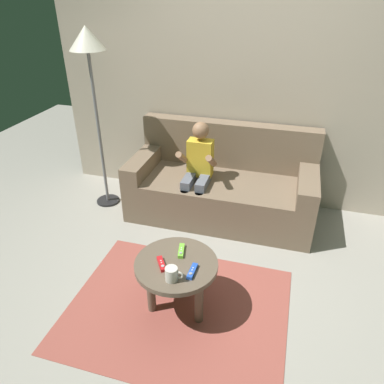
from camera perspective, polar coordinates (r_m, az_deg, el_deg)
The scene contains 11 objects.
ground_plane at distance 2.85m, azimuth 3.45°, elevation -16.30°, with size 8.10×8.10×0.00m, color #9E998E.
wall_back at distance 3.63m, azimuth 9.96°, elevation 16.68°, with size 4.05×0.05×2.50m, color #B2A38E.
couch at distance 3.64m, azimuth 4.75°, elevation 0.92°, with size 1.78×0.80×0.87m.
person_seated_on_couch at distance 3.40m, azimuth 0.91°, elevation 3.72°, with size 0.33×0.41×0.97m.
coffee_table at distance 2.53m, azimuth -2.41°, elevation -12.25°, with size 0.56×0.56×0.44m.
area_rug at distance 2.78m, azimuth -2.29°, elevation -17.78°, with size 1.56×1.24×0.01m, color #9E4C42.
game_remote_red_near_edge at distance 2.45m, azimuth -4.80°, elevation -11.16°, with size 0.11×0.14×0.03m.
game_remote_blue_center at distance 2.39m, azimuth 0.05°, elevation -12.31°, with size 0.04×0.14×0.03m.
game_remote_lime_far_corner at distance 2.55m, azimuth -1.69°, elevation -9.20°, with size 0.06×0.14×0.03m.
coffee_mug at distance 2.32m, azimuth -3.18°, elevation -12.72°, with size 0.12×0.08×0.10m.
floor_lamp at distance 3.53m, azimuth -15.91°, elevation 20.06°, with size 0.32×0.32×1.75m.
Camera 1 is at (0.38, -1.94, 2.06)m, focal length 34.04 mm.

